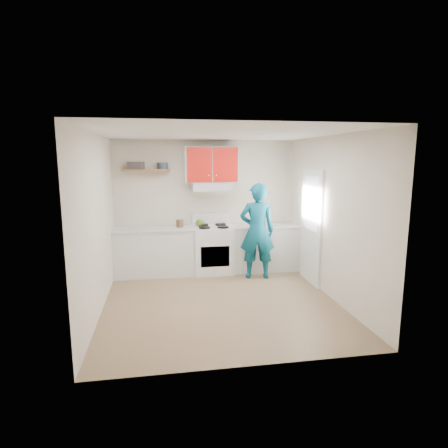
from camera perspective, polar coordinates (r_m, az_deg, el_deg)
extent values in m
plane|color=brown|center=(6.03, -0.54, -11.77)|extent=(3.80, 3.80, 0.00)
cube|color=white|center=(5.62, -0.59, 13.70)|extent=(3.60, 3.80, 0.04)
cube|color=beige|center=(7.55, -2.84, 2.84)|extent=(3.60, 0.04, 2.60)
cube|color=beige|center=(3.86, 3.89, -4.08)|extent=(3.60, 0.04, 2.60)
cube|color=beige|center=(5.69, -18.78, -0.02)|extent=(0.04, 3.80, 2.60)
cube|color=beige|center=(6.22, 16.04, 0.94)|extent=(0.04, 3.80, 2.60)
cube|color=white|center=(6.88, 13.25, -0.42)|extent=(0.05, 0.85, 2.05)
cube|color=white|center=(6.81, 13.18, 3.09)|extent=(0.01, 0.55, 0.95)
cube|color=silver|center=(7.36, -10.59, -4.25)|extent=(1.52, 0.60, 0.90)
cube|color=silver|center=(7.63, 6.04, -3.62)|extent=(1.32, 0.60, 0.90)
cube|color=white|center=(7.39, -1.71, -3.93)|extent=(0.76, 0.65, 0.92)
cube|color=silver|center=(7.30, -1.88, 5.72)|extent=(0.76, 0.44, 0.15)
cube|color=red|center=(7.34, -1.95, 9.07)|extent=(1.02, 0.33, 0.70)
cube|color=brown|center=(7.29, -11.84, 8.07)|extent=(0.90, 0.30, 0.04)
cube|color=#473E40|center=(7.27, -13.31, 8.70)|extent=(0.32, 0.27, 0.14)
cylinder|color=#333D4C|center=(7.33, -9.40, 8.78)|extent=(0.23, 0.23, 0.13)
ellipsoid|color=#567320|center=(7.36, -3.66, 0.25)|extent=(0.19, 0.19, 0.15)
cylinder|color=#4F3422|center=(7.28, -6.78, 0.00)|extent=(0.16, 0.16, 0.17)
cube|color=olive|center=(7.53, 4.93, -0.22)|extent=(0.36, 0.29, 0.02)
cube|color=#B31512|center=(7.71, 9.51, -0.12)|extent=(0.30, 0.26, 0.01)
imported|color=#0B5468|center=(6.99, 5.09, -1.09)|extent=(0.71, 0.52, 1.80)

